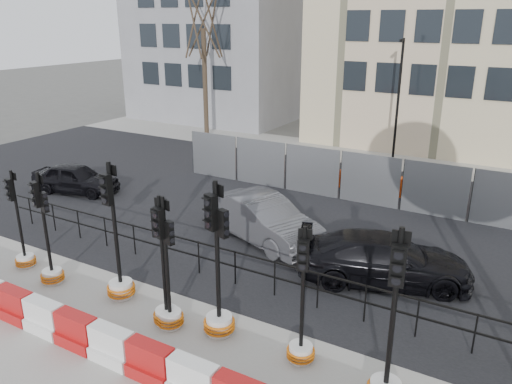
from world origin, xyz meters
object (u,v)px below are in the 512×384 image
Objects in this scene: traffic_signal_a at (23,248)px; car_c at (384,259)px; traffic_signal_d at (169,298)px; car_a at (76,178)px; traffic_signal_h at (387,369)px.

traffic_signal_a reaches higher than car_c.
traffic_signal_d is (5.56, -0.26, 0.17)m from traffic_signal_a.
traffic_signal_d is at bearing 4.87° from traffic_signal_a.
car_a is (-3.88, 5.33, 0.01)m from traffic_signal_a.
traffic_signal_a is 0.77× the size of car_a.
traffic_signal_d reaches higher than car_c.
traffic_signal_a is 0.90× the size of traffic_signal_d.
traffic_signal_h is 0.71× the size of car_c.
car_c is (3.70, 4.59, -0.10)m from traffic_signal_d.
traffic_signal_a is 0.82× the size of traffic_signal_h.
traffic_signal_h is at bearing 176.42° from car_c.
traffic_signal_a is 5.57m from traffic_signal_d.
traffic_signal_h is 0.93× the size of car_a.
car_c is (-1.34, 4.48, -0.06)m from traffic_signal_h.
traffic_signal_h reaches higher than car_c.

